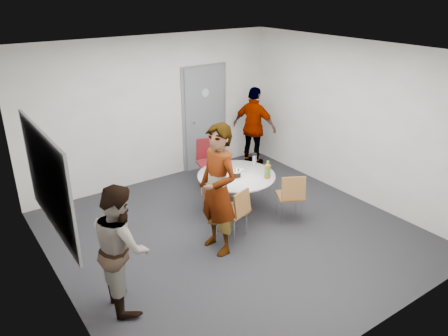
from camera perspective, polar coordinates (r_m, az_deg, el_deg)
floor at (r=6.73m, az=1.14°, el=-8.47°), size 5.00×5.00×0.00m
ceiling at (r=5.80m, az=1.36°, el=14.92°), size 5.00×5.00×0.00m
wall_back at (r=8.19m, az=-9.21°, el=7.39°), size 5.00×0.00×5.00m
wall_left at (r=5.19m, az=-21.71°, el=-3.43°), size 0.00×5.00×5.00m
wall_right at (r=7.80m, az=16.32°, el=5.97°), size 0.00×5.00×5.00m
wall_front at (r=4.56m, az=20.24°, el=-6.95°), size 5.00×0.00×5.00m
door at (r=8.77m, az=-2.55°, el=6.52°), size 1.02×0.17×2.12m
whiteboard at (r=5.33m, az=-22.01°, el=-1.56°), size 0.04×1.90×1.25m
table at (r=7.10m, az=1.81°, el=-1.50°), size 1.26×1.26×0.95m
chair_near_left at (r=6.40m, az=1.63°, el=-5.42°), size 0.47×0.50×0.78m
chair_near_right at (r=6.88m, az=8.79°, el=-3.33°), size 0.54×0.55×0.82m
chair_far at (r=7.97m, az=-1.89°, el=1.33°), size 0.53×0.57×0.93m
person_main at (r=5.91m, az=-0.79°, el=-2.91°), size 0.49×0.70×1.86m
person_left at (r=5.15m, az=-13.27°, el=-9.99°), size 0.67×0.81×1.53m
person_right at (r=8.90m, az=3.97°, el=5.33°), size 0.75×1.04×1.64m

